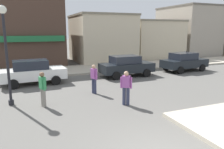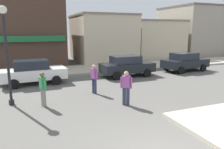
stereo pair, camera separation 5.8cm
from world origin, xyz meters
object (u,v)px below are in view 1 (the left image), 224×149
parked_car_second (126,66)px  pedestrian_crossing_near (43,88)px  pedestrian_crossing_far (126,87)px  parked_car_third (184,62)px  parked_car_nearest (33,72)px  lamp_post (5,41)px  pedestrian_kerb_side (94,78)px

parked_car_second → pedestrian_crossing_near: bearing=-144.3°
pedestrian_crossing_near → pedestrian_crossing_far: size_ratio=1.00×
parked_car_third → pedestrian_crossing_near: size_ratio=2.58×
parked_car_third → parked_car_nearest: bearing=-179.8°
lamp_post → parked_car_third: 13.98m
lamp_post → parked_car_second: (7.78, 3.79, -2.15)m
parked_car_nearest → pedestrian_crossing_near: 4.65m
pedestrian_crossing_far → parked_car_second: bearing=64.3°
pedestrian_crossing_far → pedestrian_crossing_near: bearing=161.2°
parked_car_second → parked_car_third: 5.48m
parked_car_second → parked_car_third: bearing=1.1°
parked_car_second → pedestrian_crossing_near: 7.87m
parked_car_nearest → pedestrian_crossing_far: (3.83, -5.87, 0.06)m
parked_car_third → pedestrian_crossing_far: bearing=-144.4°
parked_car_second → pedestrian_crossing_far: size_ratio=2.51×
parked_car_nearest → pedestrian_crossing_near: (0.24, -4.65, 0.06)m
pedestrian_crossing_near → pedestrian_kerb_side: bearing=22.4°
parked_car_second → pedestrian_kerb_side: size_ratio=2.51×
lamp_post → parked_car_second: lamp_post is taller
lamp_post → parked_car_nearest: lamp_post is taller
pedestrian_kerb_side → pedestrian_crossing_near: bearing=-157.6°
parked_car_nearest → parked_car_third: (12.10, 0.05, 0.00)m
parked_car_nearest → parked_car_second: bearing=-0.5°
pedestrian_crossing_near → pedestrian_kerb_side: size_ratio=1.00×
parked_car_nearest → parked_car_third: bearing=0.2°
parked_car_second → pedestrian_crossing_near: (-6.39, -4.60, 0.06)m
lamp_post → parked_car_nearest: 4.55m
lamp_post → parked_car_third: bearing=16.4°
parked_car_third → parked_car_second: bearing=-178.9°
parked_car_nearest → pedestrian_crossing_near: bearing=-87.1°
parked_car_second → pedestrian_crossing_far: pedestrian_crossing_far is taller
parked_car_second → parked_car_third: same height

